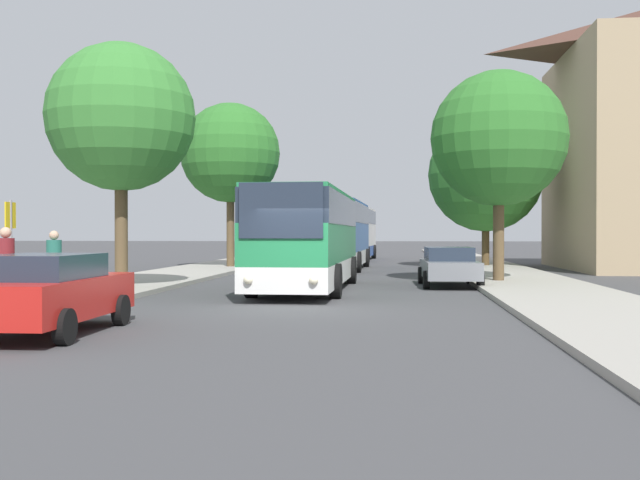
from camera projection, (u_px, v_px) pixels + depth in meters
ground_plane at (300, 310)px, 18.22m from camera, size 300.00×300.00×0.00m
sidewalk_left at (26, 304)px, 18.92m from camera, size 4.00×120.00×0.15m
sidewalk_right at (596, 309)px, 17.51m from camera, size 4.00×120.00×0.15m
bus_front at (308, 238)px, 24.49m from camera, size 2.84×10.73×3.20m
bus_middle at (338, 234)px, 38.17m from camera, size 2.95×10.31×3.44m
bus_rear at (353, 232)px, 51.22m from camera, size 2.99×10.56×3.57m
parked_car_left_curb at (46, 292)px, 13.77m from camera, size 2.13×4.40×1.48m
parked_car_right_near at (449, 266)px, 26.14m from camera, size 2.08×4.43×1.37m
bus_stop_sign at (10, 241)px, 17.07m from camera, size 0.08×0.45×2.47m
pedestrian_waiting_near at (6, 269)px, 16.01m from camera, size 0.36×0.36×1.84m
pedestrian_waiting_far at (54, 266)px, 18.27m from camera, size 0.36×0.36×1.78m
tree_left_near at (121, 118)px, 23.28m from camera, size 4.60×4.60×7.63m
tree_left_far at (230, 153)px, 38.40m from camera, size 5.12×5.12×8.39m
tree_right_near at (486, 175)px, 39.87m from camera, size 6.10×6.10×7.88m
tree_right_mid at (499, 139)px, 27.10m from camera, size 4.92×4.92×7.61m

